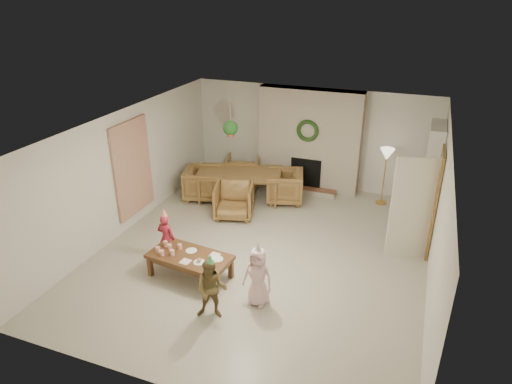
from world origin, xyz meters
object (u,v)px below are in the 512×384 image
at_px(child_pink, 258,277).
at_px(dining_table, 239,186).
at_px(child_red, 166,238).
at_px(child_plaid, 212,289).
at_px(dining_chair_left, 203,183).
at_px(dining_chair_far, 243,171).
at_px(dining_chair_near, 234,201).
at_px(dining_chair_right, 285,186).
at_px(coffee_table_top, 190,257).

bearing_deg(child_pink, dining_table, 121.61).
xyz_separation_m(child_red, child_plaid, (1.47, -1.13, 0.03)).
height_order(dining_chair_left, child_pink, child_pink).
bearing_deg(dining_chair_far, child_red, 74.50).
relative_size(dining_chair_near, child_pink, 0.83).
bearing_deg(dining_chair_left, child_pink, -156.67).
height_order(dining_chair_far, child_plaid, child_plaid).
bearing_deg(dining_chair_right, dining_chair_near, -51.34).
bearing_deg(child_plaid, child_red, 127.12).
relative_size(coffee_table_top, child_red, 1.51).
bearing_deg(child_red, coffee_table_top, 153.47).
xyz_separation_m(coffee_table_top, child_plaid, (0.82, -0.81, 0.10)).
xyz_separation_m(dining_chair_right, child_red, (-1.28, -3.19, 0.09)).
xyz_separation_m(dining_chair_far, child_red, (-0.00, -3.74, 0.09)).
bearing_deg(dining_chair_far, coffee_table_top, 83.62).
xyz_separation_m(dining_chair_near, dining_chair_left, (-1.06, 0.60, 0.00)).
distance_m(dining_chair_far, dining_chair_right, 1.39).
distance_m(dining_chair_near, dining_chair_right, 1.39).
distance_m(dining_chair_far, coffee_table_top, 4.11).
distance_m(dining_chair_near, child_pink, 3.07).
bearing_deg(dining_chair_far, dining_chair_left, 45.00).
bearing_deg(dining_chair_right, child_pink, -4.39).
bearing_deg(dining_chair_left, child_red, 177.21).
xyz_separation_m(dining_chair_right, coffee_table_top, (-0.62, -3.51, 0.03)).
xyz_separation_m(dining_table, child_pink, (1.78, -3.49, 0.16)).
relative_size(dining_table, dining_chair_far, 2.34).
relative_size(dining_table, dining_chair_right, 2.34).
xyz_separation_m(coffee_table_top, child_red, (-0.65, 0.32, 0.07)).
bearing_deg(dining_table, child_pink, -78.39).
bearing_deg(child_red, dining_chair_near, -102.81).
bearing_deg(child_pink, coffee_table_top, 173.77).
bearing_deg(dining_chair_near, child_pink, -75.14).
height_order(dining_chair_near, dining_chair_left, same).
distance_m(child_red, child_plaid, 1.86).
bearing_deg(dining_chair_far, dining_chair_right, 141.34).
distance_m(dining_chair_far, child_plaid, 5.09).
relative_size(dining_chair_right, child_plaid, 0.83).
relative_size(child_red, child_pink, 0.94).
xyz_separation_m(dining_chair_far, dining_chair_right, (1.27, -0.55, 0.00)).
relative_size(child_plaid, child_pink, 0.99).
height_order(dining_chair_far, coffee_table_top, dining_chair_far).
bearing_deg(dining_table, dining_chair_near, -90.00).
bearing_deg(dining_chair_far, child_plaid, 91.28).
relative_size(dining_chair_left, child_plaid, 0.83).
distance_m(dining_chair_far, dining_chair_left, 1.22).
bearing_deg(coffee_table_top, dining_chair_right, 86.38).
distance_m(child_plaid, child_pink, 0.78).
distance_m(dining_table, dining_chair_far, 0.87).
xyz_separation_m(dining_chair_right, child_pink, (0.74, -3.77, 0.13)).
distance_m(dining_chair_right, child_plaid, 4.33).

